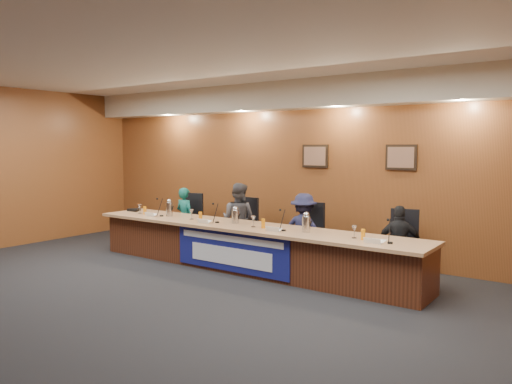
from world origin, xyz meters
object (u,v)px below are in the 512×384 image
office_chair_d (402,250)px  panelist_c (304,230)px  office_chair_c (306,238)px  carafe_left (169,209)px  dais_body (246,249)px  panelist_d (400,244)px  banner (231,251)px  speakerphone (135,210)px  panelist_b (238,220)px  carafe_mid (235,217)px  office_chair_b (242,230)px  office_chair_a (189,223)px  carafe_right (306,224)px  panelist_a (185,218)px

office_chair_d → panelist_c: bearing=173.0°
office_chair_c → carafe_left: carafe_left is taller
dais_body → office_chair_c: size_ratio=12.50×
panelist_d → office_chair_d: size_ratio=2.42×
banner → speakerphone: bearing=170.4°
speakerphone → panelist_b: bearing=17.1°
panelist_b → office_chair_d: 3.03m
panelist_c → carafe_mid: panelist_c is taller
office_chair_b → carafe_left: (-1.03, -0.84, 0.40)m
panelist_d → speakerphone: size_ratio=3.63×
panelist_c → office_chair_a: size_ratio=2.60×
office_chair_d → panelist_d: bearing=-100.5°
panelist_b → panelist_d: bearing=171.6°
carafe_right → office_chair_d: bearing=35.7°
banner → office_chair_c: bearing=60.9°
dais_body → banner: 0.42m
office_chair_c → carafe_mid: size_ratio=2.18×
panelist_c → carafe_right: (0.48, -0.74, 0.24)m
panelist_d → office_chair_b: (-3.03, 0.10, -0.10)m
dais_body → panelist_a: size_ratio=4.95×
office_chair_d → speakerphone: size_ratio=1.50×
panelist_a → carafe_right: (3.21, -0.74, 0.26)m
office_chair_b → dais_body: bearing=-47.7°
panelist_a → carafe_mid: bearing=162.7°
banner → carafe_mid: (-0.23, 0.42, 0.48)m
carafe_left → carafe_mid: carafe_left is taller
panelist_c → office_chair_c: 0.18m
office_chair_d → carafe_mid: 2.70m
speakerphone → carafe_right: bearing=-1.4°
office_chair_a → speakerphone: 1.09m
panelist_b → carafe_mid: bearing=116.1°
carafe_right → speakerphone: (-3.95, 0.10, -0.09)m
carafe_right → speakerphone: size_ratio=0.74×
dais_body → carafe_mid: (-0.23, 0.01, 0.51)m
office_chair_c → carafe_right: size_ratio=2.02×
panelist_a → panelist_d: panelist_a is taller
panelist_a → carafe_mid: 1.97m
banner → panelist_a: (-2.06, 1.11, 0.23)m
office_chair_d → office_chair_a: bearing=169.5°
office_chair_b → office_chair_c: same height
panelist_b → speakerphone: (-2.09, -0.64, 0.09)m
panelist_d → office_chair_d: panelist_d is taller
dais_body → carafe_right: bearing=-2.0°
carafe_mid → carafe_right: size_ratio=0.93×
panelist_b → office_chair_d: panelist_b is taller
speakerphone → carafe_left: bearing=-5.2°
banner → carafe_right: (1.15, 0.37, 0.49)m
panelist_d → carafe_left: panelist_d is taller
panelist_a → office_chair_a: (0.00, 0.10, -0.13)m
panelist_d → carafe_mid: 2.66m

